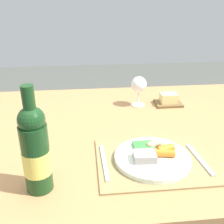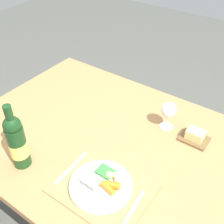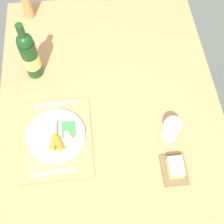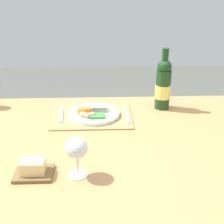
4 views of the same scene
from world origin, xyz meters
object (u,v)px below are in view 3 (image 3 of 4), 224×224
Objects in this scene: fork at (56,104)px; knife at (53,172)px; wine_bottle at (30,55)px; butter_dish at (175,168)px; wine_glass at (173,125)px; dinner_plate at (56,135)px; dining_table at (111,124)px; pepper_mill at (26,3)px.

fork is 1.11× the size of knife.
wine_bottle is 2.40× the size of butter_dish.
wine_glass is (-0.11, 0.49, 0.10)m from knife.
wine_glass is (0.40, 0.57, -0.02)m from wine_bottle.
fork is at bearing 179.92° from dinner_plate.
dinner_plate is 0.38m from wine_bottle.
dining_table is 0.48m from wine_bottle.
wine_glass is (0.04, 0.48, 0.09)m from dinner_plate.
dining_table is at bearing -141.51° from butter_dish.
butter_dish is (0.55, 0.57, -0.11)m from wine_bottle.
wine_bottle reaches higher than fork.
fork is 0.60m from pepper_mill.
dining_table is at bearing 30.10° from pepper_mill.
wine_bottle reaches higher than dinner_plate.
fork is 0.59m from butter_dish.
dinner_plate is at bearing 15.29° from wine_bottle.
dinner_plate is 1.93× the size of butter_dish.
fork is 1.09× the size of pepper_mill.
butter_dish is at bearing -2.91° from wine_glass.
fork is at bearing 172.23° from knife.
fork is at bearing -113.34° from wine_glass.
wine_bottle is 0.70m from wine_glass.
butter_dish is (0.93, 0.60, -0.07)m from pepper_mill.
knife is (0.32, -0.02, 0.00)m from fork.
fork is 0.53m from wine_glass.
wine_bottle reaches higher than knife.
dining_table is 0.34m from wine_glass.
wine_bottle is (-0.35, -0.10, 0.11)m from dinner_plate.
fork is at bearing 13.06° from pepper_mill.
dining_table is 11.59× the size of butter_dish.
dining_table is 8.29× the size of knife.
knife is 1.40× the size of butter_dish.
wine_bottle is at bearing -164.71° from dinner_plate.
dining_table is 0.77m from pepper_mill.
knife is at bearing -77.17° from wine_glass.
dinner_plate reaches higher than dining_table.
fork is 1.38× the size of wine_glass.
dining_table is 0.39m from butter_dish.
dining_table is 10.30× the size of wine_glass.
wine_glass is 0.17m from butter_dish.
knife is 0.53m from wine_bottle.
wine_bottle reaches higher than pepper_mill.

